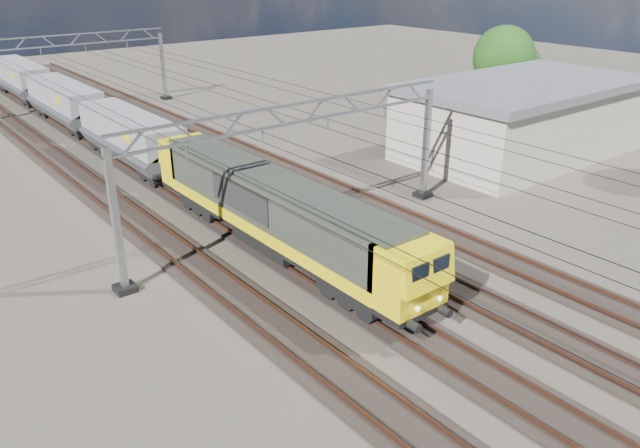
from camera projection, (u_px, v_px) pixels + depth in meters
ground at (347, 263)px, 30.12m from camera, size 160.00×160.00×0.00m
track_outer_west at (241, 301)px, 26.70m from camera, size 2.60×140.00×0.30m
track_loco at (315, 274)px, 28.96m from camera, size 2.60×140.00×0.30m
track_inner_east at (378, 251)px, 31.23m from camera, size 2.60×140.00×0.30m
track_outer_east at (432, 231)px, 33.50m from camera, size 2.60×140.00×0.30m
catenary_gantry_mid at (297, 166)px, 31.46m from camera, size 19.90×0.90×7.11m
catenary_gantry_far at (67, 70)px, 57.45m from camera, size 19.90×0.90×7.11m
overhead_wires at (253, 115)px, 33.62m from camera, size 12.03×140.00×0.53m
locomotive at (274, 209)px, 30.37m from camera, size 2.76×21.10×3.62m
hopper_wagon_lead at (130, 135)px, 43.19m from camera, size 3.38×13.00×3.25m
hopper_wagon_mid at (65, 100)px, 53.44m from camera, size 3.38×13.00×3.25m
hopper_wagon_third at (20, 77)px, 63.69m from camera, size 3.38×13.00×3.25m
industrial_shed at (522, 117)px, 45.84m from camera, size 18.60×10.60×5.40m
tree_far at (508, 59)px, 55.20m from camera, size 5.85×5.45×8.14m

